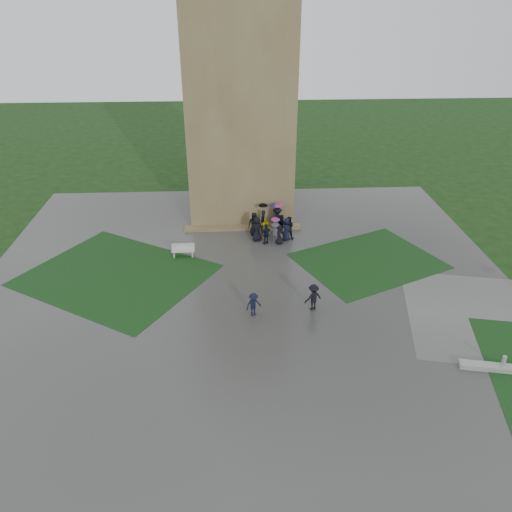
{
  "coord_description": "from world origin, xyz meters",
  "views": [
    {
      "loc": [
        -0.82,
        -24.54,
        16.74
      ],
      "look_at": [
        0.69,
        3.97,
        1.2
      ],
      "focal_mm": 35.0,
      "sensor_mm": 36.0,
      "label": 1
    }
  ],
  "objects_px": {
    "pedestrian_mid": "(254,304)",
    "bench": "(183,250)",
    "pedestrian_near": "(313,297)",
    "tower": "(240,99)"
  },
  "relations": [
    {
      "from": "tower",
      "to": "pedestrian_mid",
      "type": "distance_m",
      "value": 17.98
    },
    {
      "from": "bench",
      "to": "pedestrian_near",
      "type": "relative_size",
      "value": 0.97
    },
    {
      "from": "pedestrian_mid",
      "to": "bench",
      "type": "bearing_deg",
      "value": 96.8
    },
    {
      "from": "tower",
      "to": "bench",
      "type": "height_order",
      "value": "tower"
    },
    {
      "from": "tower",
      "to": "pedestrian_mid",
      "type": "height_order",
      "value": "tower"
    },
    {
      "from": "pedestrian_mid",
      "to": "pedestrian_near",
      "type": "relative_size",
      "value": 0.89
    },
    {
      "from": "bench",
      "to": "pedestrian_mid",
      "type": "height_order",
      "value": "pedestrian_mid"
    },
    {
      "from": "bench",
      "to": "tower",
      "type": "bearing_deg",
      "value": 63.02
    },
    {
      "from": "pedestrian_mid",
      "to": "tower",
      "type": "bearing_deg",
      "value": 66.05
    },
    {
      "from": "tower",
      "to": "pedestrian_near",
      "type": "relative_size",
      "value": 10.91
    }
  ]
}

